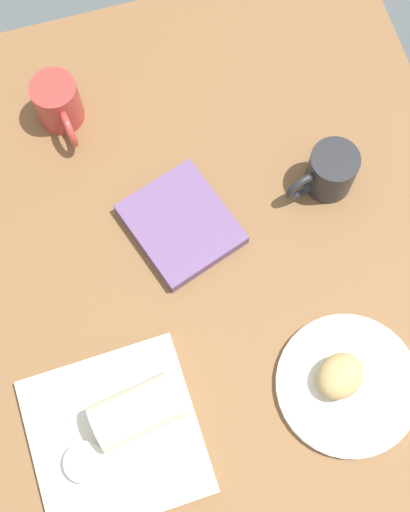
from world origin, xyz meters
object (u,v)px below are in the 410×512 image
object	(u,v)px
round_plate	(347,385)
square_plate	(115,436)
breakfast_wrap	(135,412)
sauce_cup	(85,462)
scone_pastry	(340,376)
second_mug	(329,172)
coffee_mug	(58,104)
book_stack	(181,224)

from	to	relation	value
round_plate	square_plate	bearing A→B (deg)	-93.67
round_plate	breakfast_wrap	xyz separation A→B (cm)	(-4.41, -32.19, 4.49)
sauce_cup	scone_pastry	bearing A→B (deg)	92.23
second_mug	scone_pastry	bearing A→B (deg)	-16.06
scone_pastry	breakfast_wrap	distance (cm)	31.02
round_plate	sauce_cup	world-z (taller)	sauce_cup
square_plate	sauce_cup	xyz separation A→B (cm)	(2.61, -4.96, 1.99)
sauce_cup	breakfast_wrap	distance (cm)	10.36
breakfast_wrap	coffee_mug	world-z (taller)	coffee_mug
second_mug	sauce_cup	bearing A→B (deg)	-55.58
book_stack	round_plate	bearing A→B (deg)	28.63
sauce_cup	second_mug	size ratio (longest dim) A/B	0.47
scone_pastry	sauce_cup	bearing A→B (deg)	-87.77
square_plate	book_stack	bearing A→B (deg)	148.28
scone_pastry	sauce_cup	size ratio (longest dim) A/B	1.28
breakfast_wrap	coffee_mug	distance (cm)	53.26
sauce_cup	coffee_mug	size ratio (longest dim) A/B	0.47
square_plate	breakfast_wrap	bearing A→B (deg)	117.73
scone_pastry	book_stack	bearing A→B (deg)	-152.33
round_plate	coffee_mug	xyz separation A→B (cm)	(-57.66, -32.05, 4.02)
round_plate	second_mug	size ratio (longest dim) A/B	1.75
round_plate	breakfast_wrap	size ratio (longest dim) A/B	1.79
coffee_mug	second_mug	xyz separation A→B (cm)	(24.39, 39.91, -0.17)
square_plate	second_mug	size ratio (longest dim) A/B	1.97
square_plate	coffee_mug	distance (cm)	55.63
round_plate	second_mug	distance (cm)	34.40
scone_pastry	sauce_cup	xyz separation A→B (cm)	(1.55, -39.76, -1.12)
scone_pastry	coffee_mug	distance (cm)	64.21
round_plate	book_stack	distance (cm)	36.80
round_plate	sauce_cup	bearing A→B (deg)	-89.60
round_plate	breakfast_wrap	world-z (taller)	breakfast_wrap
book_stack	coffee_mug	distance (cm)	29.38
round_plate	coffee_mug	bearing A→B (deg)	-150.94
sauce_cup	second_mug	bearing A→B (deg)	124.42
second_mug	book_stack	bearing A→B (deg)	-87.81
scone_pastry	book_stack	world-z (taller)	scone_pastry
square_plate	book_stack	distance (cm)	35.24
scone_pastry	second_mug	bearing A→B (deg)	163.94
round_plate	scone_pastry	distance (cm)	3.71
coffee_mug	sauce_cup	bearing A→B (deg)	-8.89
sauce_cup	book_stack	size ratio (longest dim) A/B	0.28
book_stack	sauce_cup	bearing A→B (deg)	-35.78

